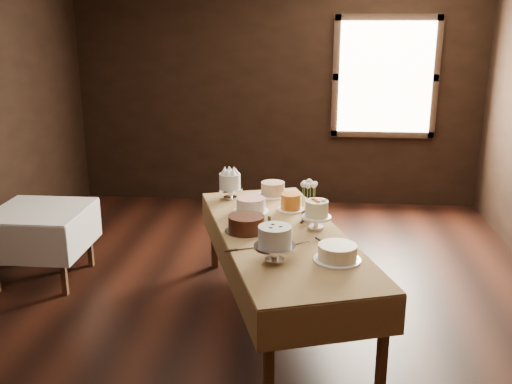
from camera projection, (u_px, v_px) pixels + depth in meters
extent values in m
cube|color=black|center=(254.00, 312.00, 4.68)|extent=(5.00, 6.00, 0.01)
cube|color=black|center=(277.00, 92.00, 7.14)|extent=(5.00, 0.02, 2.80)
cube|color=#FFEABF|center=(385.00, 77.00, 6.91)|extent=(1.10, 0.05, 1.30)
cube|color=#432917|center=(269.00, 361.00, 3.43)|extent=(0.07, 0.07, 0.64)
cube|color=#432917|center=(214.00, 235.00, 5.43)|extent=(0.07, 0.07, 0.64)
cube|color=#432917|center=(383.00, 346.00, 3.59)|extent=(0.07, 0.07, 0.64)
cube|color=#432917|center=(289.00, 230.00, 5.58)|extent=(0.07, 0.07, 0.64)
cube|color=#432917|center=(282.00, 236.00, 4.40)|extent=(1.49, 2.39, 0.04)
cube|color=tan|center=(282.00, 233.00, 4.40)|extent=(1.57, 2.47, 0.01)
cube|color=#432917|center=(27.00, 234.00, 5.51)|extent=(0.04, 0.04, 0.61)
cube|color=#432917|center=(63.00, 262.00, 4.88)|extent=(0.04, 0.04, 0.61)
cube|color=#432917|center=(89.00, 236.00, 5.46)|extent=(0.04, 0.04, 0.61)
cube|color=#432917|center=(40.00, 213.00, 5.10)|extent=(0.71, 0.71, 0.04)
cube|color=white|center=(39.00, 210.00, 5.10)|extent=(0.79, 0.79, 0.01)
cylinder|color=silver|center=(230.00, 193.00, 5.21)|extent=(0.23, 0.23, 0.11)
cylinder|color=silver|center=(230.00, 180.00, 5.17)|extent=(0.23, 0.23, 0.13)
cylinder|color=white|center=(273.00, 195.00, 5.30)|extent=(0.27, 0.27, 0.01)
cylinder|color=tan|center=(273.00, 189.00, 5.29)|extent=(0.23, 0.23, 0.12)
cylinder|color=white|center=(251.00, 211.00, 4.86)|extent=(0.30, 0.30, 0.01)
cylinder|color=silver|center=(251.00, 205.00, 4.84)|extent=(0.30, 0.30, 0.10)
cylinder|color=white|center=(291.00, 209.00, 4.91)|extent=(0.22, 0.22, 0.01)
cylinder|color=#B05E19|center=(291.00, 201.00, 4.89)|extent=(0.19, 0.19, 0.13)
cylinder|color=silver|center=(246.00, 231.00, 4.40)|extent=(0.33, 0.33, 0.01)
cylinder|color=#38160B|center=(246.00, 223.00, 4.38)|extent=(0.38, 0.38, 0.12)
cylinder|color=white|center=(316.00, 222.00, 4.46)|extent=(0.23, 0.23, 0.11)
cylinder|color=beige|center=(317.00, 207.00, 4.43)|extent=(0.24, 0.24, 0.12)
cylinder|color=silver|center=(275.00, 253.00, 3.85)|extent=(0.28, 0.28, 0.13)
cylinder|color=silver|center=(275.00, 234.00, 3.82)|extent=(0.31, 0.31, 0.13)
cylinder|color=white|center=(337.00, 260.00, 3.88)|extent=(0.32, 0.32, 0.01)
cylinder|color=beige|center=(337.00, 252.00, 3.87)|extent=(0.30, 0.30, 0.10)
cube|color=silver|center=(301.00, 243.00, 4.17)|extent=(0.20, 0.17, 0.01)
cube|color=silver|center=(329.00, 245.00, 4.14)|extent=(0.16, 0.21, 0.01)
cube|color=silver|center=(269.00, 219.00, 4.67)|extent=(0.04, 0.24, 0.01)
cube|color=silver|center=(306.00, 217.00, 4.73)|extent=(0.08, 0.24, 0.01)
cube|color=silver|center=(247.00, 249.00, 4.07)|extent=(0.23, 0.12, 0.01)
imported|color=#2D2823|center=(308.00, 213.00, 4.65)|extent=(0.13, 0.13, 0.12)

